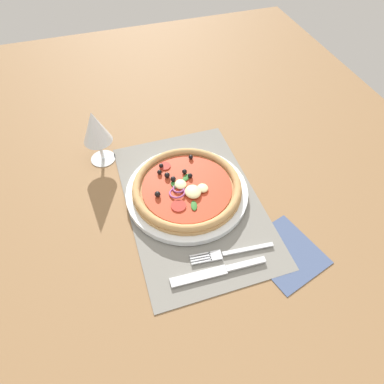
# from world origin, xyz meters

# --- Properties ---
(ground_plane) EXTENTS (1.90, 1.40, 0.02)m
(ground_plane) POSITION_xyz_m (0.00, 0.00, -0.01)
(ground_plane) COLOR olive
(placemat) EXTENTS (0.47, 0.30, 0.00)m
(placemat) POSITION_xyz_m (0.00, 0.00, 0.00)
(placemat) COLOR slate
(placemat) RESTS_ON ground_plane
(plate) EXTENTS (0.29, 0.29, 0.01)m
(plate) POSITION_xyz_m (0.02, 0.01, 0.01)
(plate) COLOR white
(plate) RESTS_ON placemat
(pizza) EXTENTS (0.26, 0.26, 0.03)m
(pizza) POSITION_xyz_m (0.02, 0.01, 0.03)
(pizza) COLOR tan
(pizza) RESTS_ON plate
(fork) EXTENTS (0.03, 0.18, 0.00)m
(fork) POSITION_xyz_m (-0.16, -0.03, 0.01)
(fork) COLOR silver
(fork) RESTS_ON placemat
(knife) EXTENTS (0.02, 0.20, 0.01)m
(knife) POSITION_xyz_m (-0.19, 0.01, 0.01)
(knife) COLOR silver
(knife) RESTS_ON placemat
(wine_glass) EXTENTS (0.07, 0.07, 0.15)m
(wine_glass) POSITION_xyz_m (0.21, 0.18, 0.10)
(wine_glass) COLOR silver
(wine_glass) RESTS_ON ground_plane
(napkin) EXTENTS (0.18, 0.17, 0.00)m
(napkin) POSITION_xyz_m (-0.19, -0.14, 0.00)
(napkin) COLOR #425175
(napkin) RESTS_ON ground_plane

